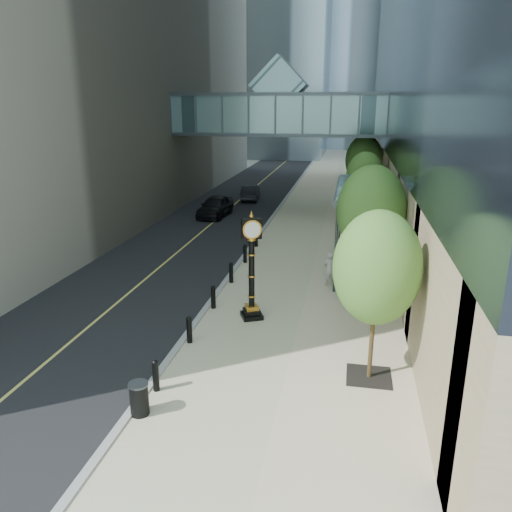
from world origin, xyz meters
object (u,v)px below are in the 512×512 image
at_px(trash_bin, 139,400).
at_px(pedestrian, 329,269).
at_px(street_clock, 252,274).
at_px(car_near, 215,206).
at_px(car_far, 250,192).

height_order(trash_bin, pedestrian, pedestrian).
height_order(street_clock, pedestrian, street_clock).
xyz_separation_m(trash_bin, pedestrian, (4.63, 11.31, 0.36)).
xyz_separation_m(street_clock, car_near, (-6.43, 18.03, -1.10)).
bearing_deg(car_near, pedestrian, -51.99).
xyz_separation_m(street_clock, trash_bin, (-1.77, -6.96, -1.40)).
height_order(car_near, car_far, car_near).
distance_m(pedestrian, car_near, 16.54).
height_order(street_clock, car_far, street_clock).
bearing_deg(car_far, street_clock, 95.53).
distance_m(street_clock, car_far, 25.80).
relative_size(trash_bin, pedestrian, 0.56).
relative_size(street_clock, trash_bin, 4.73).
relative_size(street_clock, pedestrian, 2.63).
bearing_deg(car_near, street_clock, -66.53).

